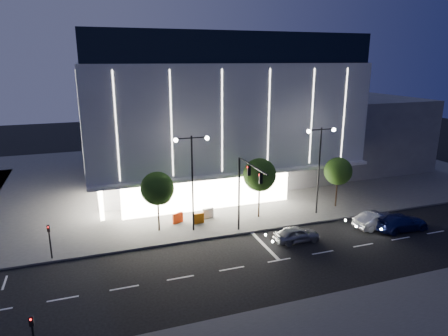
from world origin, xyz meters
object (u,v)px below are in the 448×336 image
barrier_a (178,218)px  car_third (401,222)px  ped_signal_near (33,335)px  tree_left (158,190)px  barrier_b (208,213)px  barrier_c (198,218)px  ped_signal_far (50,238)px  traffic_mast (245,184)px  car_second (377,220)px  street_lamp_east (320,158)px  tree_mid (260,177)px  tree_right (338,173)px  street_lamp_west (192,170)px  car_lead (297,234)px

barrier_a → car_third: bearing=-47.8°
ped_signal_near → tree_left: bearing=58.1°
car_third → barrier_b: (-16.19, 8.35, -0.11)m
car_third → barrier_c: 18.96m
ped_signal_far → barrier_c: 13.24m
traffic_mast → ped_signal_far: 16.35m
tree_left → car_second: size_ratio=1.21×
street_lamp_east → car_third: (5.32, -5.99, -5.20)m
tree_mid → barrier_c: 7.19m
ped_signal_far → street_lamp_east: bearing=3.4°
tree_right → car_third: bearing=-71.9°
car_third → barrier_c: size_ratio=4.75×
traffic_mast → barrier_b: 6.93m
traffic_mast → tree_left: traffic_mast is taller
barrier_c → traffic_mast: bearing=-57.4°
tree_mid → car_third: size_ratio=1.18×
ped_signal_near → car_second: size_ratio=0.63×
traffic_mast → tree_right: (12.03, 3.68, -1.14)m
street_lamp_west → traffic_mast: bearing=-33.6°
barrier_c → barrier_a: bearing=151.9°
ped_signal_far → barrier_c: bearing=12.7°
tree_mid → barrier_b: bearing=164.6°
tree_right → tree_mid: bearing=180.0°
barrier_b → barrier_c: same height
street_lamp_east → car_lead: 8.83m
traffic_mast → barrier_c: 6.75m
tree_mid → barrier_b: 6.27m
street_lamp_east → car_lead: street_lamp_east is taller
tree_left → car_second: tree_left is taller
car_lead → barrier_c: car_lead is taller
tree_right → car_second: size_ratio=1.16×
ped_signal_far → barrier_b: size_ratio=2.73×
street_lamp_east → ped_signal_far: bearing=-176.6°
car_second → barrier_c: bearing=63.8°
car_third → barrier_b: size_ratio=4.75×
street_lamp_west → ped_signal_far: street_lamp_west is taller
car_lead → traffic_mast: bearing=60.6°
street_lamp_east → car_second: street_lamp_east is taller
street_lamp_east → ped_signal_near: (-25.00, -13.50, -4.07)m
tree_mid → barrier_a: size_ratio=5.59×
tree_mid → car_second: (9.58, -5.85, -3.55)m
barrier_a → barrier_c: bearing=-47.8°
barrier_a → street_lamp_west: bearing=-90.8°
ped_signal_far → car_third: size_ratio=0.57×
ped_signal_far → street_lamp_west: bearing=7.1°
ped_signal_far → tree_mid: 19.35m
traffic_mast → tree_right: 12.63m
car_second → car_third: (1.72, -1.16, -0.02)m
street_lamp_west → barrier_c: (0.86, 1.40, -5.31)m
tree_right → barrier_b: tree_right is taller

